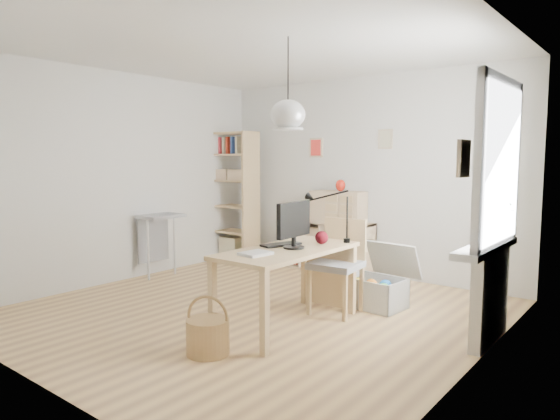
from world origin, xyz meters
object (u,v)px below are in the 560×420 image
Objects in this scene: storage_chest at (378,286)px; monitor at (294,222)px; drawer_chest at (338,207)px; chair at (339,259)px; tall_bookshelf at (233,191)px; desk at (288,258)px; cube_shelf at (326,249)px.

storage_chest is 1.37m from monitor.
monitor reaches higher than drawer_chest.
monitor is at bearing -105.15° from chair.
storage_chest is (2.96, -0.83, -0.87)m from tall_bookshelf.
cube_shelf is (-1.02, 2.23, -0.36)m from desk.
monitor is 0.68× the size of drawer_chest.
desk reaches higher than cube_shelf.
cube_shelf is 0.70× the size of tall_bookshelf.
cube_shelf is 2.53m from monitor.
cube_shelf is 1.79m from storage_chest.
monitor is (2.62, -1.91, -0.09)m from tall_bookshelf.
cube_shelf is 1.95m from chair.
storage_chest is (1.40, -1.11, -0.08)m from cube_shelf.
tall_bookshelf is (-1.56, -0.28, 0.79)m from cube_shelf.
desk is 2.95× the size of monitor.
drawer_chest is at bearing 7.66° from tall_bookshelf.
desk is 1.97× the size of storage_chest.
storage_chest is 1.50× the size of monitor.
desk is at bearing -37.01° from tall_bookshelf.
desk is 2.48m from cube_shelf.
monitor is (0.04, 0.04, 0.34)m from desk.
drawer_chest is at bearing 110.10° from desk.
monitor reaches higher than cube_shelf.
tall_bookshelf is 1.81m from drawer_chest.
monitor reaches higher than chair.
drawer_chest is at bearing -10.55° from cube_shelf.
tall_bookshelf is at bearing 149.32° from chair.
chair is at bearing -61.75° from drawer_chest.
storage_chest is at bearing -46.16° from drawer_chest.
desk is 1.26m from storage_chest.
drawer_chest reaches higher than desk.
chair is 1.90× the size of monitor.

